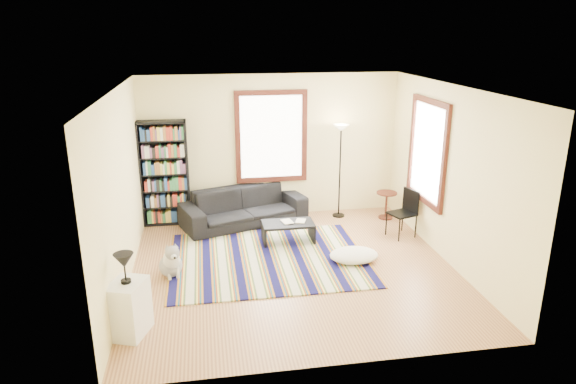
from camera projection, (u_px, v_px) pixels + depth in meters
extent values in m
cube|color=tan|center=(293.00, 271.00, 8.12)|extent=(5.00, 5.00, 0.10)
cube|color=white|center=(294.00, 85.00, 7.23)|extent=(5.00, 5.00, 0.10)
cube|color=#FFF7AB|center=(271.00, 146.00, 10.07)|extent=(5.00, 0.10, 2.80)
cube|color=#FFF7AB|center=(337.00, 253.00, 5.28)|extent=(5.00, 0.10, 2.80)
cube|color=#FFF7AB|center=(117.00, 192.00, 7.28)|extent=(0.10, 5.00, 2.80)
cube|color=#FFF7AB|center=(453.00, 175.00, 8.08)|extent=(0.10, 5.00, 2.80)
cube|color=white|center=(271.00, 137.00, 9.93)|extent=(1.20, 0.06, 1.60)
cube|color=white|center=(428.00, 152.00, 8.75)|extent=(0.06, 1.20, 1.60)
cube|color=#0E0D41|center=(268.00, 259.00, 8.39)|extent=(3.18, 2.54, 0.02)
imported|color=black|center=(244.00, 207.00, 9.83)|extent=(1.62, 2.52, 0.69)
cube|color=black|center=(164.00, 173.00, 9.65)|extent=(0.90, 0.30, 2.00)
cube|color=black|center=(288.00, 232.00, 9.04)|extent=(1.00, 0.72, 0.36)
imported|color=beige|center=(282.00, 222.00, 8.96)|extent=(0.27, 0.22, 0.02)
imported|color=beige|center=(296.00, 221.00, 9.05)|extent=(0.23, 0.27, 0.02)
ellipsoid|color=white|center=(354.00, 255.00, 8.32)|extent=(0.97, 0.87, 0.20)
cylinder|color=#481C12|center=(386.00, 205.00, 10.14)|extent=(0.45, 0.45, 0.54)
cube|color=black|center=(402.00, 214.00, 9.21)|extent=(0.53, 0.52, 0.86)
cube|color=white|center=(129.00, 308.00, 6.26)|extent=(0.53, 0.60, 0.70)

